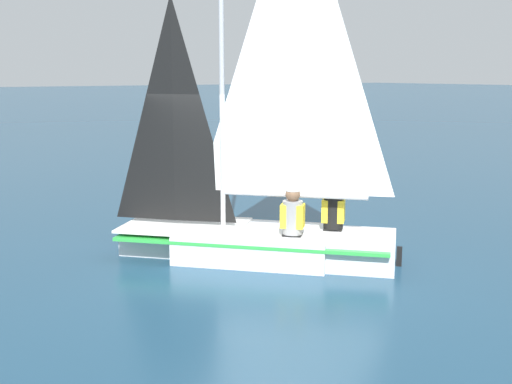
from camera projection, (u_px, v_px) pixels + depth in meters
name	position (u px, v px, depth m)	size (l,w,h in m)	color
ground_plane	(256.00, 257.00, 9.95)	(260.00, 260.00, 0.00)	navy
sailboat_main	(258.00, 204.00, 9.79)	(3.88, 3.98, 5.76)	silver
sailor_helm	(292.00, 222.00, 9.53)	(0.42, 0.43, 1.16)	black
sailor_crew	(333.00, 217.00, 9.88)	(0.42, 0.43, 1.16)	black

